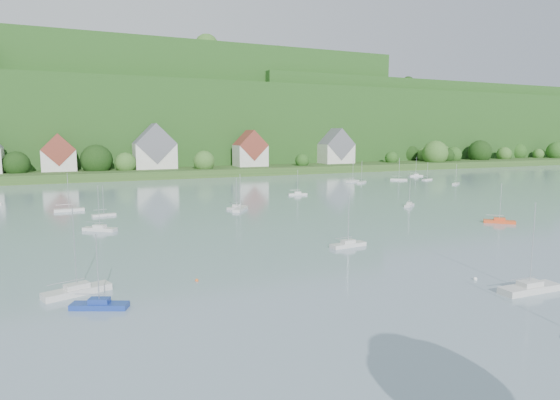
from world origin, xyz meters
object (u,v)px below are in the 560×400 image
(near_sailboat_1, at_px, (99,304))
(near_sailboat_6, at_px, (77,290))
(near_sailboat_3, at_px, (348,244))
(near_sailboat_4, at_px, (530,288))
(near_sailboat_5, at_px, (499,221))

(near_sailboat_1, bearing_deg, near_sailboat_6, 133.47)
(near_sailboat_1, xyz_separation_m, near_sailboat_3, (35.38, 12.25, 0.01))
(near_sailboat_3, relative_size, near_sailboat_4, 0.80)
(near_sailboat_1, distance_m, near_sailboat_3, 37.44)
(near_sailboat_6, bearing_deg, near_sailboat_3, -8.17)
(near_sailboat_5, distance_m, near_sailboat_6, 74.52)
(near_sailboat_1, distance_m, near_sailboat_6, 5.64)
(near_sailboat_1, bearing_deg, near_sailboat_5, 37.74)
(near_sailboat_6, bearing_deg, near_sailboat_1, -89.45)
(near_sailboat_3, relative_size, near_sailboat_5, 1.02)
(near_sailboat_3, distance_m, near_sailboat_6, 37.87)
(near_sailboat_3, height_order, near_sailboat_5, near_sailboat_3)
(near_sailboat_3, height_order, near_sailboat_4, near_sailboat_4)
(near_sailboat_1, distance_m, near_sailboat_4, 43.89)
(near_sailboat_5, bearing_deg, near_sailboat_3, -130.06)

